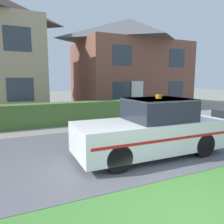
{
  "coord_description": "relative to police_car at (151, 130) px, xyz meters",
  "views": [
    {
      "loc": [
        -2.46,
        -2.39,
        2.19
      ],
      "look_at": [
        0.77,
        4.59,
        1.05
      ],
      "focal_mm": 35.0,
      "sensor_mm": 36.0,
      "label": 1
    }
  ],
  "objects": [
    {
      "name": "ground_plane",
      "position": [
        -1.15,
        -2.71,
        -0.76
      ],
      "size": [
        80.0,
        80.0,
        0.0
      ],
      "primitive_type": "plane",
      "color": "gray"
    },
    {
      "name": "road_strip",
      "position": [
        -1.15,
        1.13,
        -0.76
      ],
      "size": [
        28.0,
        5.25,
        0.01
      ],
      "primitive_type": "cube",
      "color": "#5B5B60",
      "rests_on": "ground"
    },
    {
      "name": "lawn_verge",
      "position": [
        -1.15,
        -2.31,
        -0.76
      ],
      "size": [
        28.0,
        1.63,
        0.01
      ],
      "primitive_type": "cube",
      "color": "#478438",
      "rests_on": "ground"
    },
    {
      "name": "garden_hedge",
      "position": [
        -0.06,
        5.52,
        -0.22
      ],
      "size": [
        10.95,
        0.84,
        1.08
      ],
      "primitive_type": "cube",
      "color": "#4C7233",
      "rests_on": "ground"
    },
    {
      "name": "police_car",
      "position": [
        0.0,
        0.0,
        0.0
      ],
      "size": [
        4.35,
        1.73,
        1.76
      ],
      "rotation": [
        0.0,
        0.0,
        3.13
      ],
      "color": "black",
      "rests_on": "road_strip"
    },
    {
      "name": "house_right",
      "position": [
        5.38,
        10.99,
        2.83
      ],
      "size": [
        8.65,
        6.61,
        7.06
      ],
      "color": "brown",
      "rests_on": "ground"
    }
  ]
}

